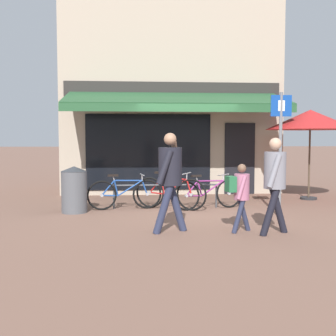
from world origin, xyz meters
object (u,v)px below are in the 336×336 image
litter_bin (74,189)px  parking_sign (280,141)px  bicycle_purple (208,194)px  pedestrian_adult (170,172)px  pedestrian_child (240,190)px  cafe_parasol (310,120)px  bicycle_red (170,192)px  pedestrian_second_adult (275,176)px  bicycle_blue (124,194)px

litter_bin → parking_sign: (4.38, -0.84, 1.07)m
bicycle_purple → pedestrian_adult: bearing=-131.9°
pedestrian_child → cafe_parasol: cafe_parasol is taller
bicycle_red → pedestrian_child: 2.72m
parking_sign → cafe_parasol: (1.66, 2.40, 0.56)m
litter_bin → bicycle_purple: bearing=4.6°
pedestrian_adult → pedestrian_second_adult: size_ratio=1.05×
pedestrian_adult → litter_bin: size_ratio=1.71×
cafe_parasol → bicycle_red: bearing=-161.7°
litter_bin → cafe_parasol: cafe_parasol is taller
bicycle_blue → cafe_parasol: bearing=5.9°
litter_bin → bicycle_blue: bearing=16.5°
bicycle_red → pedestrian_child: (1.01, -2.50, 0.36)m
parking_sign → cafe_parasol: bearing=55.3°
bicycle_purple → pedestrian_child: bearing=-104.3°
bicycle_blue → bicycle_red: size_ratio=1.09×
pedestrian_child → bicycle_purple: bearing=84.5°
bicycle_red → litter_bin: size_ratio=1.54×
bicycle_purple → pedestrian_adult: (-1.09, -2.38, 0.70)m
bicycle_red → cafe_parasol: size_ratio=0.66×
pedestrian_second_adult → litter_bin: 4.47m
pedestrian_second_adult → bicycle_blue: bearing=131.1°
bicycle_purple → parking_sign: 2.11m
pedestrian_adult → parking_sign: (2.42, 1.29, 0.52)m
bicycle_blue → litter_bin: size_ratio=1.67×
pedestrian_child → bicycle_red: bearing=103.5°
pedestrian_adult → parking_sign: bearing=31.3°
litter_bin → cafe_parasol: 6.45m
pedestrian_adult → litter_bin: 2.95m
bicycle_purple → parking_sign: bearing=-56.6°
pedestrian_adult → cafe_parasol: size_ratio=0.73×
bicycle_purple → pedestrian_second_adult: size_ratio=1.04×
pedestrian_second_adult → parking_sign: size_ratio=0.64×
bicycle_blue → pedestrian_child: pedestrian_child is taller
bicycle_blue → pedestrian_second_adult: 3.86m
bicycle_blue → bicycle_purple: bicycle_purple is taller
pedestrian_adult → pedestrian_second_adult: bearing=-6.4°
bicycle_purple → litter_bin: size_ratio=1.69×
bicycle_blue → litter_bin: 1.16m
bicycle_blue → bicycle_purple: bearing=-10.4°
pedestrian_adult → parking_sign: parking_sign is taller
pedestrian_adult → pedestrian_child: bearing=-0.8°
pedestrian_adult → litter_bin: pedestrian_adult is taller
bicycle_red → litter_bin: litter_bin is taller
bicycle_blue → pedestrian_child: 3.31m
bicycle_red → cafe_parasol: (3.88, 1.28, 1.75)m
bicycle_purple → pedestrian_adult: size_ratio=0.99×
bicycle_red → pedestrian_second_adult: size_ratio=0.95×
bicycle_blue → parking_sign: 3.68m
pedestrian_second_adult → parking_sign: bearing=65.2°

